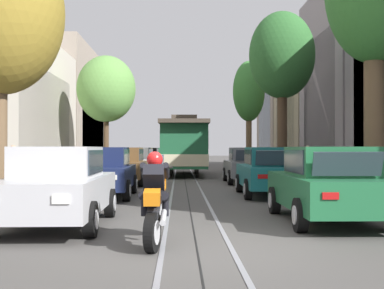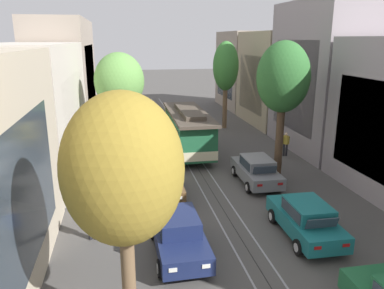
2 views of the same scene
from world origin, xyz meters
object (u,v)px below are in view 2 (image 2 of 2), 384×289
(parked_car_teal_second_right, at_px, (306,219))
(parked_car_brown_mid_left, at_px, (163,181))
(parked_car_green_far_left, at_px, (138,106))
(cable_car_trolley, at_px, (189,131))
(parked_car_yellow_fifth_left, at_px, (144,129))
(parked_car_white_fourth_left, at_px, (153,149))
(parked_car_black_sixth_left, at_px, (142,117))
(parked_car_navy_second_left, at_px, (179,234))
(street_tree_kerb_right_mid, at_px, (226,67))
(street_tree_kerb_left_near, at_px, (123,171))
(pedestrian_on_right_pavement, at_px, (286,143))
(street_tree_kerb_right_second, at_px, (283,79))
(street_tree_kerb_left_second, at_px, (119,81))
(parked_car_grey_mid_right, at_px, (256,170))
(pedestrian_on_left_pavement, at_px, (91,219))

(parked_car_teal_second_right, bearing_deg, parked_car_brown_mid_left, 134.67)
(parked_car_green_far_left, xyz_separation_m, cable_car_trolley, (2.77, -16.17, 0.86))
(parked_car_yellow_fifth_left, bearing_deg, parked_car_white_fourth_left, -87.88)
(parked_car_brown_mid_left, distance_m, parked_car_black_sixth_left, 17.36)
(parked_car_navy_second_left, distance_m, parked_car_yellow_fifth_left, 17.65)
(parked_car_black_sixth_left, height_order, parked_car_green_far_left, same)
(street_tree_kerb_right_mid, distance_m, cable_car_trolley, 9.66)
(parked_car_brown_mid_left, bearing_deg, parked_car_yellow_fifth_left, 90.95)
(parked_car_green_far_left, bearing_deg, cable_car_trolley, -80.28)
(street_tree_kerb_right_mid, xyz_separation_m, cable_car_trolley, (-4.72, -7.48, -3.89))
(street_tree_kerb_left_near, bearing_deg, pedestrian_on_right_pavement, 52.58)
(parked_car_green_far_left, height_order, street_tree_kerb_right_second, street_tree_kerb_right_second)
(street_tree_kerb_left_second, bearing_deg, parked_car_green_far_left, 82.38)
(parked_car_brown_mid_left, relative_size, street_tree_kerb_left_second, 0.61)
(parked_car_white_fourth_left, xyz_separation_m, street_tree_kerb_left_second, (-2.05, 2.93, 4.31))
(street_tree_kerb_left_second, xyz_separation_m, street_tree_kerb_right_second, (9.22, -7.15, 0.71))
(parked_car_teal_second_right, xyz_separation_m, parked_car_grey_mid_right, (0.07, 6.12, 0.00))
(parked_car_white_fourth_left, height_order, street_tree_kerb_right_mid, street_tree_kerb_right_mid)
(cable_car_trolley, bearing_deg, parked_car_navy_second_left, -101.93)
(parked_car_black_sixth_left, distance_m, cable_car_trolley, 10.62)
(parked_car_yellow_fifth_left, relative_size, parked_car_black_sixth_left, 1.00)
(parked_car_grey_mid_right, height_order, street_tree_kerb_right_mid, street_tree_kerb_right_mid)
(parked_car_teal_second_right, height_order, street_tree_kerb_right_second, street_tree_kerb_right_second)
(parked_car_green_far_left, relative_size, cable_car_trolley, 0.48)
(parked_car_yellow_fifth_left, bearing_deg, parked_car_teal_second_right, -72.30)
(parked_car_black_sixth_left, xyz_separation_m, parked_car_teal_second_right, (5.40, -22.77, 0.00))
(parked_car_black_sixth_left, distance_m, street_tree_kerb_right_second, 17.87)
(parked_car_brown_mid_left, xyz_separation_m, street_tree_kerb_left_second, (-2.03, 8.97, 4.31))
(parked_car_yellow_fifth_left, relative_size, pedestrian_on_right_pavement, 2.58)
(parked_car_yellow_fifth_left, height_order, parked_car_green_far_left, same)
(parked_car_white_fourth_left, height_order, street_tree_kerb_left_near, street_tree_kerb_left_near)
(street_tree_kerb_left_near, bearing_deg, parked_car_brown_mid_left, 77.96)
(parked_car_white_fourth_left, bearing_deg, street_tree_kerb_left_near, -97.47)
(parked_car_white_fourth_left, distance_m, street_tree_kerb_right_second, 9.72)
(street_tree_kerb_right_mid, xyz_separation_m, pedestrian_on_right_pavement, (1.91, -9.23, -4.59))
(cable_car_trolley, height_order, pedestrian_on_left_pavement, cable_car_trolley)
(pedestrian_on_right_pavement, bearing_deg, parked_car_brown_mid_left, -149.97)
(pedestrian_on_left_pavement, bearing_deg, parked_car_white_fourth_left, 71.18)
(parked_car_green_far_left, distance_m, street_tree_kerb_left_near, 32.99)
(parked_car_teal_second_right, distance_m, street_tree_kerb_left_near, 9.27)
(parked_car_brown_mid_left, xyz_separation_m, parked_car_yellow_fifth_left, (-0.20, 11.97, 0.00))
(street_tree_kerb_left_second, bearing_deg, parked_car_brown_mid_left, -77.27)
(pedestrian_on_left_pavement, bearing_deg, street_tree_kerb_right_second, 28.82)
(pedestrian_on_right_pavement, bearing_deg, street_tree_kerb_right_mid, 101.69)
(parked_car_green_far_left, relative_size, pedestrian_on_right_pavement, 2.60)
(parked_car_navy_second_left, bearing_deg, parked_car_black_sixth_left, 90.01)
(parked_car_teal_second_right, distance_m, parked_car_grey_mid_right, 6.12)
(parked_car_navy_second_left, height_order, parked_car_white_fourth_left, same)
(street_tree_kerb_left_second, bearing_deg, parked_car_teal_second_right, -62.84)
(pedestrian_on_left_pavement, bearing_deg, pedestrian_on_right_pavement, 36.47)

